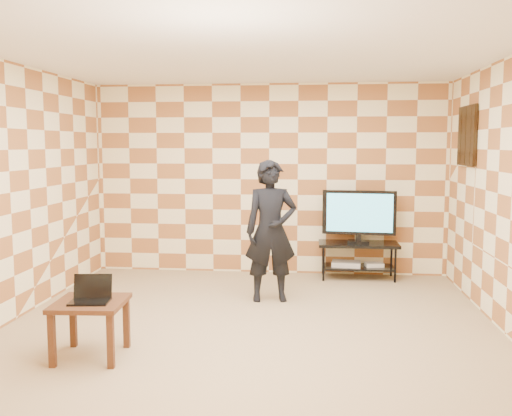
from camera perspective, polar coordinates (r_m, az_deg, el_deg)
The scene contains 14 objects.
floor at distance 5.93m, azimuth -0.58°, elevation -11.77°, with size 5.00×5.00×0.00m, color tan.
wall_back at distance 8.14m, azimuth 1.32°, elevation 2.88°, with size 5.00×0.02×2.70m, color #FFF2C0.
wall_front at distance 3.20m, azimuth -5.48°, elevation -2.59°, with size 5.00×0.02×2.70m, color #FFF2C0.
wall_left at distance 6.43m, azimuth -23.36°, elevation 1.42°, with size 0.02×5.00×2.70m, color #FFF2C0.
wall_right at distance 5.93m, azimuth 24.19°, elevation 1.01°, with size 0.02×5.00×2.70m, color #FFF2C0.
ceiling at distance 5.70m, azimuth -0.62°, elevation 15.00°, with size 5.00×5.00×0.02m, color white.
wall_art at distance 7.39m, azimuth 20.36°, elevation 6.79°, with size 0.04×0.72×0.72m.
tv_stand at distance 8.00m, azimuth 10.19°, elevation -4.38°, with size 1.09×0.49×0.50m.
tv at distance 7.92m, azimuth 10.27°, elevation -0.58°, with size 1.00×0.22×0.72m.
dvd_player at distance 8.01m, azimuth 9.01°, elevation -5.53°, with size 0.39×0.28×0.06m, color silver.
game_console at distance 8.04m, azimuth 11.73°, elevation -5.57°, with size 0.24×0.17×0.05m, color silver.
side_table at distance 5.22m, azimuth -16.24°, elevation -9.85°, with size 0.62×0.62×0.50m.
laptop at distance 5.17m, azimuth -16.17°, elevation -8.40°, with size 0.36×0.30×0.22m.
person at distance 6.71m, azimuth 1.50°, elevation -2.31°, with size 0.61×0.40×1.67m, color black.
Camera 1 is at (0.61, -5.60, 1.85)m, focal length 40.00 mm.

